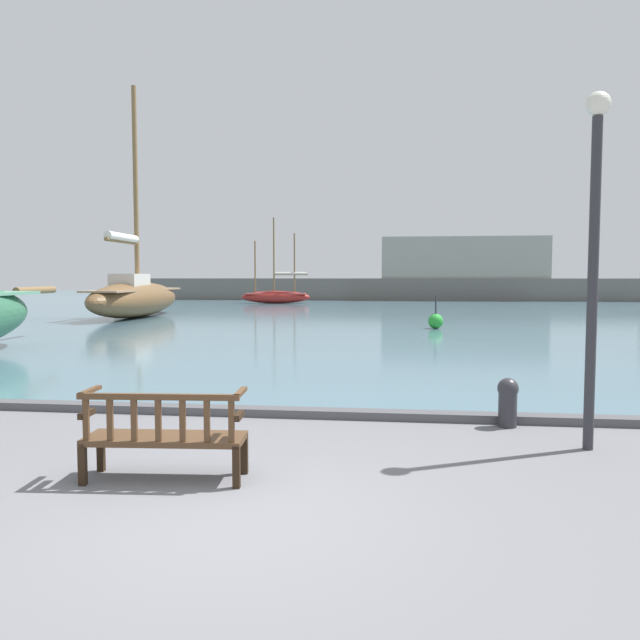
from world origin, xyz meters
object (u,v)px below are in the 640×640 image
object	(u,v)px
park_bench	(164,435)
lamp_post	(594,235)
mooring_bollard	(508,400)
sailboat_centre_channel	(136,296)
channel_buoy	(436,321)
sailboat_distant_harbor	(276,296)

from	to	relation	value
park_bench	lamp_post	size ratio (longest dim) A/B	0.39
park_bench	mooring_bollard	xyz separation A→B (m)	(3.83, 2.75, -0.09)
sailboat_centre_channel	mooring_bollard	xyz separation A→B (m)	(14.26, -20.47, -0.72)
sailboat_centre_channel	lamp_post	xyz separation A→B (m)	(15.02, -21.50, 1.44)
sailboat_centre_channel	park_bench	bearing A→B (deg)	-65.81
park_bench	channel_buoy	world-z (taller)	channel_buoy
sailboat_distant_harbor	mooring_bollard	bearing A→B (deg)	-74.12
park_bench	sailboat_centre_channel	xyz separation A→B (m)	(-10.43, 23.22, 0.63)
channel_buoy	sailboat_centre_channel	bearing A→B (deg)	160.24
channel_buoy	lamp_post	bearing A→B (deg)	-87.12
mooring_bollard	sailboat_centre_channel	bearing A→B (deg)	124.86
park_bench	sailboat_centre_channel	size ratio (longest dim) A/B	0.15
park_bench	mooring_bollard	size ratio (longest dim) A/B	2.42
lamp_post	mooring_bollard	bearing A→B (deg)	126.41
sailboat_distant_harbor	lamp_post	world-z (taller)	sailboat_distant_harbor
sailboat_centre_channel	lamp_post	distance (m)	26.27
park_bench	sailboat_distant_harbor	bearing A→B (deg)	99.55
sailboat_centre_channel	sailboat_distant_harbor	xyz separation A→B (m)	(3.76, 16.44, -0.43)
sailboat_centre_channel	mooring_bollard	distance (m)	24.96
sailboat_centre_channel	sailboat_distant_harbor	distance (m)	16.87
mooring_bollard	sailboat_distant_harbor	bearing A→B (deg)	105.88
sailboat_distant_harbor	channel_buoy	world-z (taller)	sailboat_distant_harbor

